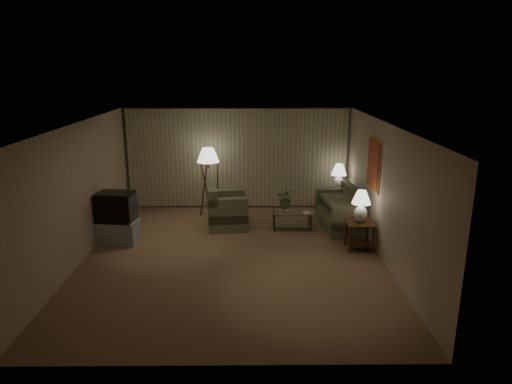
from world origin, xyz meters
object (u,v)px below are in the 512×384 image
table_lamp_far (339,175)px  crt_tv (116,207)px  armchair (227,211)px  vase (286,209)px  side_table_near (359,230)px  table_lamp_near (361,204)px  ottoman (226,211)px  tv_cabinet (118,232)px  coffee_table (292,218)px  sofa (340,212)px  floor_lamp (209,180)px  side_table_far (338,198)px

table_lamp_far → crt_tv: bearing=-158.0°
armchair → vase: 1.41m
crt_tv → side_table_near: bearing=1.8°
table_lamp_near → ottoman: (-2.93, 1.97, -0.79)m
table_lamp_far → crt_tv: size_ratio=0.87×
tv_cabinet → coffee_table: bearing=18.5°
crt_tv → ottoman: (2.27, 1.55, -0.60)m
sofa → crt_tv: (-5.05, -0.94, 0.45)m
armchair → floor_lamp: (-0.52, 1.00, 0.51)m
sofa → ottoman: size_ratio=2.85×
armchair → ottoman: (-0.07, 0.57, -0.19)m
vase → side_table_far: bearing=40.8°
ottoman → vase: bearing=-26.0°
side_table_near → ottoman: (-2.93, 1.97, -0.20)m
side_table_far → vase: (-1.46, -1.26, 0.11)m
side_table_far → floor_lamp: 3.42m
coffee_table → vase: vase is taller
ottoman → table_lamp_far: bearing=10.6°
floor_lamp → side_table_near: bearing=-35.4°
table_lamp_far → tv_cabinet: (-5.20, -2.10, -0.76)m
table_lamp_far → floor_lamp: bearing=-178.1°
side_table_far → vase: bearing=-139.2°
coffee_table → vase: size_ratio=6.00×
table_lamp_far → floor_lamp: size_ratio=0.40×
table_lamp_near → side_table_near: bearing=7.1°
table_lamp_far → sofa: bearing=-97.4°
vase → table_lamp_far: bearing=40.8°
side_table_far → floor_lamp: bearing=-178.1°
side_table_near → table_lamp_far: 2.58m
side_table_far → coffee_table: size_ratio=0.61×
table_lamp_far → tv_cabinet: size_ratio=0.77×
sofa → crt_tv: crt_tv is taller
vase → ottoman: bearing=154.0°
side_table_far → side_table_near: bearing=-90.0°
coffee_table → tv_cabinet: size_ratio=1.09×
side_table_near → ottoman: 3.53m
coffee_table → side_table_near: bearing=-43.7°
table_lamp_near → tv_cabinet: 5.27m
side_table_far → sofa: bearing=-97.4°
sofa → tv_cabinet: (-5.05, -0.94, -0.12)m
armchair → side_table_near: (2.86, -1.39, 0.01)m
armchair → crt_tv: (-2.34, -0.98, 0.41)m
side_table_near → coffee_table: 1.82m
table_lamp_near → tv_cabinet: (-5.20, 0.41, -0.76)m
side_table_far → crt_tv: crt_tv is taller
sofa → vase: bearing=-91.2°
vase → armchair: bearing=174.1°
sofa → armchair: (-2.71, 0.04, 0.03)m
ottoman → vase: 1.66m
table_lamp_far → vase: (-1.46, -1.26, -0.52)m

